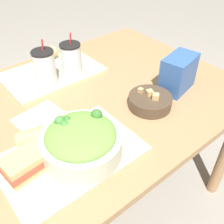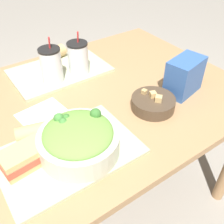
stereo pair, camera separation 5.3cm
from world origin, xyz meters
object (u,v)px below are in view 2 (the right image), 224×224
Objects in this scene: baguette_near at (38,132)px; napkin_folded at (42,113)px; chip_bag at (184,76)px; drink_cup_red at (78,59)px; soup_bowl at (153,103)px; salad_bowl at (79,139)px; sandwich_near at (24,158)px; baguette_far at (55,53)px; drink_cup_dark at (52,67)px.

baguette_near is 0.79× the size of napkin_folded.
chip_bag is at bearing -82.03° from baguette_near.
chip_bag is at bearing -51.97° from drink_cup_red.
chip_bag reaches higher than soup_bowl.
salad_bowl is 1.45× the size of chip_bag.
sandwich_near is 0.55m from drink_cup_red.
salad_bowl is 0.15m from baguette_near.
soup_bowl is (0.35, 0.04, -0.04)m from salad_bowl.
soup_bowl is at bearing -86.56° from baguette_near.
baguette_far is 0.22m from drink_cup_dark.
baguette_near is at bearing 133.56° from baguette_far.
chip_bag is (0.29, -0.37, -0.01)m from drink_cup_red.
chip_bag reaches higher than baguette_near.
drink_cup_dark is at bearing 180.00° from drink_cup_red.
salad_bowl is at bearing 145.71° from baguette_far.
chip_bag is (0.61, -0.07, 0.03)m from baguette_near.
salad_bowl is 1.73× the size of baguette_near.
baguette_near is at bearing -137.07° from drink_cup_red.
baguette_far is at bearing 56.67° from napkin_folded.
chip_bag is (0.53, 0.06, 0.01)m from salad_bowl.
baguette_near is (0.08, 0.08, -0.00)m from sandwich_near.
baguette_near is at bearing -114.78° from napkin_folded.
drink_cup_dark is 1.17× the size of chip_bag.
drink_cup_dark is (0.11, 0.43, 0.02)m from salad_bowl.
salad_bowl is 1.37× the size of napkin_folded.
soup_bowl is at bearing -6.10° from sandwich_near.
napkin_folded is at bearing 147.68° from chip_bag.
sandwich_near reaches higher than soup_bowl.
salad_bowl is 1.49× the size of soup_bowl.
drink_cup_dark is 1.04× the size of drink_cup_red.
salad_bowl is 2.26× the size of baguette_far.
salad_bowl is 0.49m from drink_cup_red.
drink_cup_red is (-0.11, 0.38, 0.05)m from soup_bowl.
chip_bag is at bearing -4.78° from sandwich_near.
soup_bowl is at bearing -30.35° from napkin_folded.
sandwich_near is 1.00× the size of baguette_near.
drink_cup_dark is at bearing 48.55° from sandwich_near.
drink_cup_dark is (0.27, 0.38, 0.04)m from sandwich_near.
drink_cup_dark is at bearing 126.47° from chip_bag.
baguette_far reaches higher than soup_bowl.
sandwich_near is 0.68m from baguette_far.
drink_cup_red is 1.06× the size of napkin_folded.
sandwich_near is at bearing -122.98° from napkin_folded.
chip_bag reaches higher than sandwich_near.
soup_bowl is 0.40m from drink_cup_red.
baguette_far is at bearing 107.59° from chip_bag.
soup_bowl is 0.44m from baguette_near.
soup_bowl is 0.58m from baguette_far.
napkin_folded is (-0.13, -0.17, -0.08)m from drink_cup_dark.
salad_bowl is 0.65m from baguette_far.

